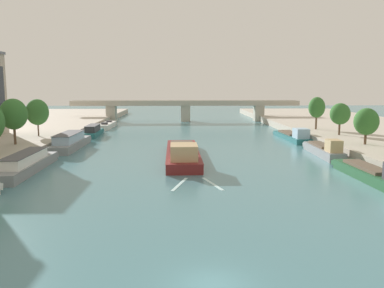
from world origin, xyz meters
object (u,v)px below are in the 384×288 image
at_px(barge_midriver, 183,153).
at_px(tree_right_second, 317,108).
at_px(moored_boat_left_end, 27,164).
at_px(moored_boat_right_lone, 324,150).
at_px(bridge_far, 185,108).
at_px(tree_left_past_mid, 13,114).
at_px(moored_boat_left_downstream, 93,131).
at_px(moored_boat_right_second, 375,174).
at_px(tree_right_midway, 366,122).
at_px(moored_boat_right_downstream, 293,136).
at_px(moored_boat_left_second, 107,125).
at_px(moored_boat_left_upstream, 70,142).
at_px(tree_left_far, 37,112).
at_px(tree_right_far, 340,114).

bearing_deg(barge_midriver, tree_right_second, 41.96).
distance_m(moored_boat_left_end, moored_boat_right_lone, 42.71).
bearing_deg(bridge_far, tree_right_second, -55.34).
xyz_separation_m(tree_left_past_mid, bridge_far, (27.47, 59.30, -2.25)).
relative_size(barge_midriver, moored_boat_left_end, 1.36).
distance_m(barge_midriver, moored_boat_left_downstream, 34.74).
distance_m(moored_boat_right_second, tree_right_midway, 19.76).
relative_size(moored_boat_right_downstream, tree_right_midway, 2.94).
bearing_deg(moored_boat_left_second, moored_boat_left_end, -90.40).
bearing_deg(bridge_far, moored_boat_left_second, -137.49).
xyz_separation_m(barge_midriver, moored_boat_left_upstream, (-19.32, 11.37, 0.16)).
height_order(moored_boat_left_upstream, moored_boat_right_downstream, moored_boat_right_downstream).
bearing_deg(moored_boat_left_downstream, moored_boat_left_second, 89.96).
xyz_separation_m(tree_right_midway, bridge_far, (-27.27, 60.88, -1.10)).
bearing_deg(moored_boat_left_upstream, moored_boat_right_second, -32.20).
bearing_deg(tree_left_past_mid, moored_boat_left_downstream, 73.63).
bearing_deg(tree_right_second, barge_midriver, -138.04).
bearing_deg(tree_right_second, moored_boat_left_downstream, 175.77).
relative_size(moored_boat_left_end, moored_boat_left_second, 1.19).
distance_m(moored_boat_right_lone, tree_right_second, 24.02).
relative_size(moored_boat_left_second, bridge_far, 0.21).
height_order(barge_midriver, moored_boat_right_downstream, barge_midriver).
xyz_separation_m(moored_boat_right_downstream, tree_left_far, (-48.39, -5.36, 5.18)).
height_order(moored_boat_right_downstream, tree_left_past_mid, tree_left_past_mid).
height_order(moored_boat_left_upstream, moored_boat_right_lone, moored_boat_right_lone).
relative_size(moored_boat_left_second, moored_boat_right_second, 0.88).
xyz_separation_m(barge_midriver, moored_boat_right_downstream, (22.20, 20.97, -0.16)).
relative_size(moored_boat_left_downstream, moored_boat_right_lone, 0.88).
distance_m(moored_boat_left_second, moored_boat_right_second, 72.41).
distance_m(moored_boat_right_downstream, tree_right_second, 9.31).
height_order(moored_boat_left_end, tree_right_midway, tree_right_midway).
height_order(tree_left_far, tree_right_far, tree_left_far).
relative_size(moored_boat_right_downstream, bridge_far, 0.24).
bearing_deg(moored_boat_right_lone, tree_right_far, 59.71).
height_order(moored_boat_left_downstream, tree_right_second, tree_right_second).
height_order(tree_left_far, tree_right_second, tree_right_second).
bearing_deg(moored_boat_left_end, tree_right_second, 34.54).
height_order(tree_left_past_mid, tree_right_midway, tree_left_past_mid).
distance_m(moored_boat_right_lone, tree_left_far, 49.97).
height_order(moored_boat_left_second, tree_right_midway, tree_right_midway).
bearing_deg(tree_left_past_mid, moored_boat_left_end, -62.47).
distance_m(moored_boat_left_downstream, tree_right_far, 50.51).
xyz_separation_m(moored_boat_left_downstream, tree_right_far, (48.53, -13.25, 4.56)).
distance_m(tree_left_far, tree_right_far, 55.54).
bearing_deg(tree_right_second, bridge_far, 124.66).
relative_size(moored_boat_left_upstream, tree_right_second, 2.45).
relative_size(moored_boat_left_upstream, tree_left_far, 2.47).
relative_size(moored_boat_left_upstream, moored_boat_right_second, 1.02).
bearing_deg(moored_boat_right_second, moored_boat_right_downstream, 88.68).
relative_size(moored_boat_left_second, moored_boat_right_downstream, 0.85).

